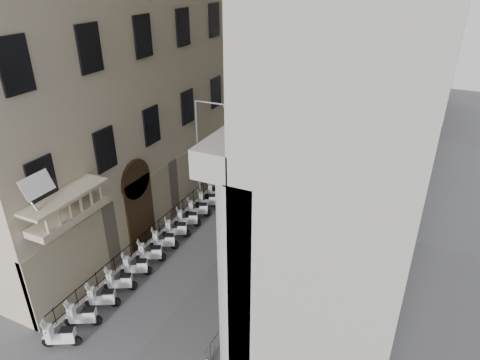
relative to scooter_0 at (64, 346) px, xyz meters
The scene contains 29 objects.
iron_fence 14.13m from the scooter_0, 93.88° to the left, with size 0.30×28.00×1.40m, color black, non-canonical shape.
blue_awning 23.34m from the scooter_0, 71.27° to the left, with size 1.60×3.00×3.00m, color navy, non-canonical shape.
flag 1.28m from the scooter_0, 120.77° to the left, with size 1.00×1.40×8.20m, color #9E0C11, non-canonical shape.
scooter_0 is the anchor object (origin of this frame).
scooter_1 1.36m from the scooter_0, 90.00° to the left, with size 0.56×1.40×1.50m, color white, non-canonical shape.
scooter_2 2.71m from the scooter_0, 90.00° to the left, with size 0.56×1.40×1.50m, color white, non-canonical shape.
scooter_3 4.07m from the scooter_0, 90.00° to the left, with size 0.56×1.40×1.50m, color white, non-canonical shape.
scooter_4 5.43m from the scooter_0, 90.00° to the left, with size 0.56×1.40×1.50m, color white, non-canonical shape.
scooter_5 6.78m from the scooter_0, 90.00° to the left, with size 0.56×1.40×1.50m, color white, non-canonical shape.
scooter_6 8.14m from the scooter_0, 90.00° to the left, with size 0.56×1.40×1.50m, color white, non-canonical shape.
scooter_7 9.50m from the scooter_0, 90.00° to the left, with size 0.56×1.40×1.50m, color white, non-canonical shape.
scooter_8 10.85m from the scooter_0, 90.00° to the left, with size 0.56×1.40×1.50m, color white, non-canonical shape.
scooter_9 12.21m from the scooter_0, 90.00° to the left, with size 0.56×1.40×1.50m, color white, non-canonical shape.
scooter_10 13.57m from the scooter_0, 90.00° to the left, with size 0.56×1.40×1.50m, color white, non-canonical shape.
scooter_11 14.92m from the scooter_0, 90.00° to the left, with size 0.56×1.40×1.50m, color white, non-canonical shape.
scooter_12 16.28m from the scooter_0, 90.00° to the left, with size 0.56×1.40×1.50m, color white, non-canonical shape.
barrier_1 7.25m from the scooter_0, 26.78° to the left, with size 0.60×2.40×1.10m, color #A0A2A7, non-canonical shape.
barrier_2 8.67m from the scooter_0, 41.70° to the left, with size 0.60×2.40×1.10m, color #A0A2A7, non-canonical shape.
barrier_3 10.50m from the scooter_0, 51.94° to the left, with size 0.60×2.40×1.10m, color #A0A2A7, non-canonical shape.
barrier_4 12.56m from the scooter_0, 58.99° to the left, with size 0.60×2.40×1.10m, color #A0A2A7, non-canonical shape.
barrier_5 14.76m from the scooter_0, 64.00° to the left, with size 0.60×2.40×1.10m, color #A0A2A7, non-canonical shape.
barrier_6 17.04m from the scooter_0, 67.69° to the left, with size 0.60×2.40×1.10m, color #A0A2A7, non-canonical shape.
barrier_7 19.38m from the scooter_0, 70.49° to the left, with size 0.60×2.40×1.10m, color #A0A2A7, non-canonical shape.
security_tent 21.06m from the scooter_0, 90.70° to the left, with size 3.93×3.93×3.19m.
street_lamp 14.28m from the scooter_0, 91.30° to the left, with size 2.54×0.22×7.76m.
info_kiosk 20.86m from the scooter_0, 92.34° to the left, with size 0.59×0.88×1.81m.
pedestrian_a 27.03m from the scooter_0, 80.26° to the left, with size 0.61×0.40×1.67m, color black.
pedestrian_b 25.33m from the scooter_0, 75.56° to the left, with size 0.80×0.63×1.65m, color black.
pedestrian_c 22.86m from the scooter_0, 86.33° to the left, with size 0.77×0.50×1.59m, color black.
Camera 1 is at (9.77, -5.25, 15.45)m, focal length 32.00 mm.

